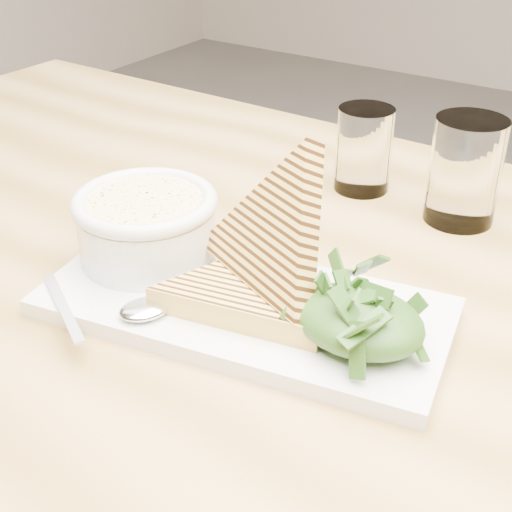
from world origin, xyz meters
The scene contains 14 objects.
table_top centered at (-0.16, -0.13, 0.72)m, with size 1.31×0.87×0.04m, color #B1864D.
table_leg_bl centered at (-0.76, 0.26, 0.35)m, with size 0.06×0.06×0.70m, color #B1864D.
platter centered at (-0.05, -0.16, 0.75)m, with size 0.35×0.16×0.02m, color silver.
soup_bowl centered at (-0.17, -0.14, 0.78)m, with size 0.13×0.13×0.05m, color silver.
soup centered at (-0.17, -0.14, 0.81)m, with size 0.11×0.11×0.01m, color beige.
bowl_rim centered at (-0.17, -0.14, 0.82)m, with size 0.13×0.13×0.01m, color silver.
sandwich_flat centered at (-0.04, -0.16, 0.77)m, with size 0.17×0.17×0.02m, color gold, non-canonical shape.
sandwich_lean centered at (-0.03, -0.13, 0.81)m, with size 0.17×0.17×0.10m, color gold, non-canonical shape.
salad_base centered at (0.06, -0.16, 0.78)m, with size 0.11×0.08×0.04m, color black.
arugula_pile centered at (0.06, -0.16, 0.78)m, with size 0.11×0.10×0.05m, color #385F20, non-canonical shape.
spoon_bowl centered at (-0.11, -0.22, 0.76)m, with size 0.03×0.04×0.01m, color silver.
spoon_handle centered at (-0.17, -0.25, 0.76)m, with size 0.11×0.01×0.00m, color silver.
glass_near centered at (-0.08, 0.13, 0.79)m, with size 0.06×0.06×0.10m, color white.
glass_far centered at (0.05, 0.12, 0.80)m, with size 0.07×0.07×0.11m, color white.
Camera 1 is at (0.24, -0.58, 1.11)m, focal length 50.00 mm.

